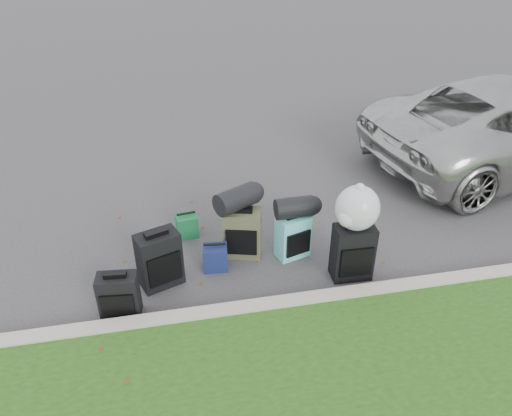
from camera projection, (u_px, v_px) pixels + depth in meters
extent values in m
plane|color=#383535|center=(267.00, 254.00, 6.07)|extent=(120.00, 120.00, 0.00)
cube|color=#9E937F|center=(288.00, 305.00, 5.20)|extent=(120.00, 0.18, 0.15)
cube|color=black|center=(119.00, 296.00, 5.06)|extent=(0.42, 0.26, 0.50)
cube|color=black|center=(159.00, 260.00, 5.45)|extent=(0.52, 0.41, 0.66)
cube|color=#383823|center=(243.00, 233.00, 5.92)|extent=(0.50, 0.38, 0.61)
cube|color=#4FA8AA|center=(293.00, 236.00, 5.91)|extent=(0.43, 0.33, 0.55)
cube|color=black|center=(353.00, 252.00, 5.55)|extent=(0.45, 0.28, 0.67)
cube|color=#156232|center=(187.00, 226.00, 6.33)|extent=(0.28, 0.24, 0.29)
cube|color=#16204D|center=(215.00, 258.00, 5.77)|extent=(0.30, 0.25, 0.30)
cylinder|color=black|center=(237.00, 199.00, 5.74)|extent=(0.57, 0.48, 0.27)
cylinder|color=black|center=(294.00, 208.00, 5.71)|extent=(0.45, 0.26, 0.25)
sphere|color=silver|center=(357.00, 208.00, 5.26)|extent=(0.48, 0.48, 0.48)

